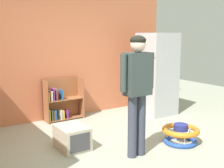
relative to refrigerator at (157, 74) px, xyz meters
name	(u,v)px	position (x,y,z in m)	size (l,w,h in m)	color
ground_plane	(126,154)	(-1.87, -1.41, -0.89)	(12.00, 12.00, 0.00)	#A4A895
back_wall	(60,54)	(-1.87, 0.92, 0.46)	(5.20, 0.06, 2.70)	#CC6E48
refrigerator	(157,74)	(0.00, 0.00, 0.00)	(0.73, 0.68, 1.78)	#B7BABF
bookshelf	(61,102)	(-1.96, 0.73, -0.52)	(0.80, 0.28, 0.85)	#9D5F3A
standing_person	(137,85)	(-1.78, -1.55, 0.16)	(0.57, 0.22, 1.74)	#393E4F
baby_walker	(181,134)	(-0.88, -1.56, -0.73)	(0.60, 0.60, 0.32)	blue
pet_carrier	(72,137)	(-2.44, -0.79, -0.71)	(0.42, 0.55, 0.36)	beige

